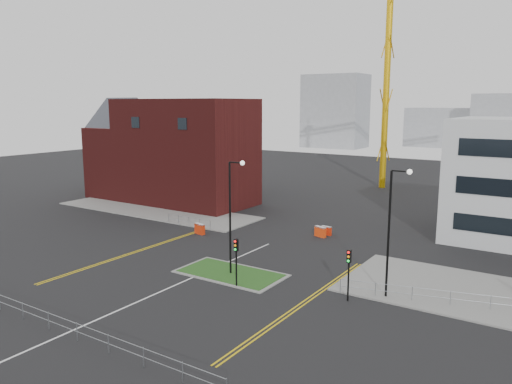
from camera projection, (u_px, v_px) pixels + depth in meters
ground at (139, 301)px, 34.30m from camera, size 200.00×200.00×0.00m
pavement_left at (156, 210)px, 63.20m from camera, size 28.00×8.00×0.12m
island_kerb at (231, 273)px, 39.80m from camera, size 8.60×4.60×0.08m
grass_island at (231, 273)px, 39.80m from camera, size 8.00×4.00×0.12m
brick_building at (169, 152)px, 68.55m from camera, size 24.20×10.07×14.24m
tower_crane at (429, 11)px, 75.07m from camera, size 48.54×23.11×39.34m
streetlamp_island at (232, 208)px, 38.74m from camera, size 1.46×0.36×9.18m
streetlamp_right_near at (392, 223)px, 33.91m from camera, size 1.46×0.36×9.18m
traffic_light_island at (236, 253)px, 36.62m from camera, size 0.28×0.33×3.65m
traffic_light_right at (349, 265)px, 33.94m from camera, size 0.28×0.33×3.65m
railing_front at (62, 322)px, 29.23m from camera, size 24.05×0.05×1.10m
railing_left at (189, 220)px, 54.93m from camera, size 6.05×0.05×1.10m
railing_right at (491, 300)px, 32.57m from camera, size 19.05×5.05×1.10m
centre_line at (159, 292)px, 35.95m from camera, size 0.15×30.00×0.01m
yellow_left_a at (150, 247)px, 47.39m from camera, size 0.12×24.00×0.01m
yellow_left_b at (152, 247)px, 47.23m from camera, size 0.12×24.00×0.01m
yellow_right_a at (302, 302)px, 34.11m from camera, size 0.12×20.00×0.01m
yellow_right_b at (306, 303)px, 33.95m from camera, size 0.12×20.00×0.01m
skyline_a at (335, 111)px, 152.75m from camera, size 18.00×12.00×22.00m
skyline_d at (458, 128)px, 152.82m from camera, size 30.00×12.00×12.00m
barrier_left at (200, 228)px, 51.89m from camera, size 1.37×0.77×1.10m
barrier_mid at (320, 231)px, 50.81m from camera, size 1.33×0.77×1.06m
barrier_right at (326, 230)px, 51.55m from camera, size 1.11×0.46×0.91m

